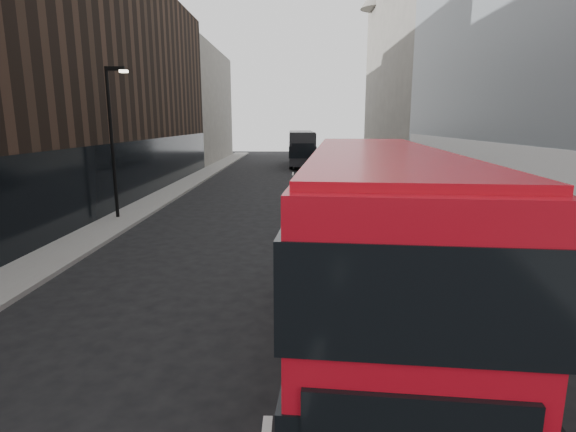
# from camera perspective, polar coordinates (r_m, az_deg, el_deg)

# --- Properties ---
(sidewalk_right) EXTENTS (3.00, 80.00, 0.15)m
(sidewalk_right) POSITION_cam_1_polar(r_m,az_deg,el_deg) (29.40, 15.12, 2.45)
(sidewalk_right) COLOR slate
(sidewalk_right) RESTS_ON ground
(sidewalk_left) EXTENTS (2.00, 80.00, 0.15)m
(sidewalk_left) POSITION_cam_1_polar(r_m,az_deg,el_deg) (29.77, -15.27, 2.56)
(sidewalk_left) COLOR slate
(sidewalk_left) RESTS_ON ground
(building_modern_block) EXTENTS (5.03, 22.00, 20.00)m
(building_modern_block) POSITION_cam_1_polar(r_m,az_deg,el_deg) (27.07, 27.33, 21.75)
(building_modern_block) COLOR #9EA4A9
(building_modern_block) RESTS_ON ground
(building_victorian) EXTENTS (6.50, 24.00, 21.00)m
(building_victorian) POSITION_cam_1_polar(r_m,az_deg,el_deg) (48.67, 14.92, 17.36)
(building_victorian) COLOR slate
(building_victorian) RESTS_ON ground
(building_left_mid) EXTENTS (5.00, 24.00, 14.00)m
(building_left_mid) POSITION_cam_1_polar(r_m,az_deg,el_deg) (35.34, -19.19, 15.01)
(building_left_mid) COLOR black
(building_left_mid) RESTS_ON ground
(building_left_far) EXTENTS (5.00, 20.00, 13.00)m
(building_left_far) POSITION_cam_1_polar(r_m,az_deg,el_deg) (56.48, -11.27, 13.50)
(building_left_far) COLOR slate
(building_left_far) RESTS_ON ground
(street_lamp) EXTENTS (1.06, 0.22, 7.00)m
(street_lamp) POSITION_cam_1_polar(r_m,az_deg,el_deg) (22.89, -21.35, 9.84)
(street_lamp) COLOR black
(street_lamp) RESTS_ON sidewalk_left
(red_bus) EXTENTS (3.35, 10.52, 4.19)m
(red_bus) POSITION_cam_1_polar(r_m,az_deg,el_deg) (8.96, 10.76, -3.56)
(red_bus) COLOR #B20A18
(red_bus) RESTS_ON ground
(grey_bus) EXTENTS (2.92, 11.47, 3.68)m
(grey_bus) POSITION_cam_1_polar(r_m,az_deg,el_deg) (49.07, 1.69, 8.70)
(grey_bus) COLOR black
(grey_bus) RESTS_ON ground
(car_a) EXTENTS (1.92, 4.63, 1.57)m
(car_a) POSITION_cam_1_polar(r_m,az_deg,el_deg) (23.14, 5.06, 2.14)
(car_a) COLOR black
(car_a) RESTS_ON ground
(car_b) EXTENTS (1.58, 4.49, 1.48)m
(car_b) POSITION_cam_1_polar(r_m,az_deg,el_deg) (28.35, 7.68, 3.78)
(car_b) COLOR #969A9E
(car_b) RESTS_ON ground
(car_c) EXTENTS (2.29, 5.32, 1.53)m
(car_c) POSITION_cam_1_polar(r_m,az_deg,el_deg) (29.99, 5.62, 4.32)
(car_c) COLOR black
(car_c) RESTS_ON ground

